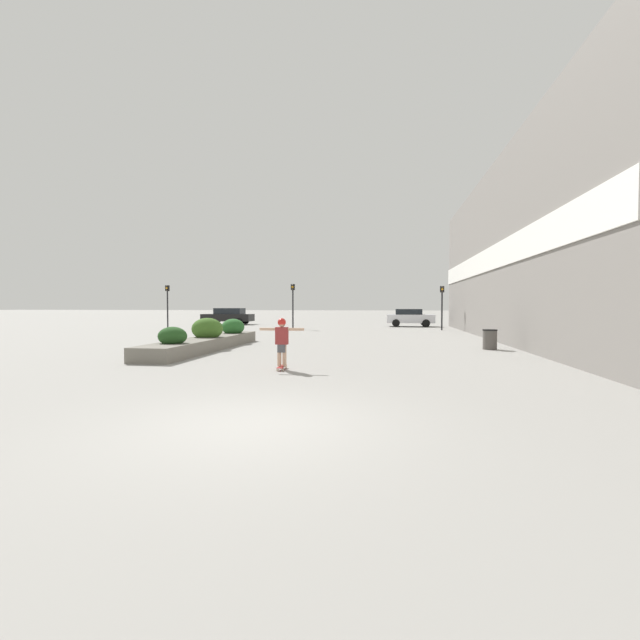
{
  "coord_description": "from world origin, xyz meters",
  "views": [
    {
      "loc": [
        1.92,
        -6.08,
        1.78
      ],
      "look_at": [
        -0.66,
        10.51,
        1.21
      ],
      "focal_mm": 24.0,
      "sensor_mm": 36.0,
      "label": 1
    }
  ],
  "objects_px": {
    "car_leftmost": "(552,317)",
    "car_center_left": "(410,317)",
    "skateboarder": "(282,337)",
    "trash_bin": "(490,339)",
    "traffic_light_right": "(442,300)",
    "traffic_light_left": "(293,298)",
    "car_center_right": "(228,316)",
    "skateboard": "(282,367)",
    "traffic_light_far_left": "(167,299)"
  },
  "relations": [
    {
      "from": "car_leftmost",
      "to": "car_center_left",
      "type": "height_order",
      "value": "car_leftmost"
    },
    {
      "from": "skateboarder",
      "to": "trash_bin",
      "type": "xyz_separation_m",
      "value": [
        7.0,
        6.62,
        -0.49
      ]
    },
    {
      "from": "trash_bin",
      "to": "traffic_light_right",
      "type": "bearing_deg",
      "value": 90.83
    },
    {
      "from": "skateboarder",
      "to": "trash_bin",
      "type": "height_order",
      "value": "skateboarder"
    },
    {
      "from": "car_center_left",
      "to": "traffic_light_left",
      "type": "bearing_deg",
      "value": -60.61
    },
    {
      "from": "car_center_left",
      "to": "trash_bin",
      "type": "bearing_deg",
      "value": 6.61
    },
    {
      "from": "car_center_right",
      "to": "traffic_light_left",
      "type": "distance_m",
      "value": 10.17
    },
    {
      "from": "car_leftmost",
      "to": "car_center_left",
      "type": "bearing_deg",
      "value": -96.5
    },
    {
      "from": "trash_bin",
      "to": "car_leftmost",
      "type": "relative_size",
      "value": 0.19
    },
    {
      "from": "skateboard",
      "to": "skateboarder",
      "type": "distance_m",
      "value": 0.83
    },
    {
      "from": "trash_bin",
      "to": "traffic_light_right",
      "type": "distance_m",
      "value": 13.7
    },
    {
      "from": "skateboarder",
      "to": "trash_bin",
      "type": "bearing_deg",
      "value": 41.9
    },
    {
      "from": "skateboard",
      "to": "car_center_left",
      "type": "xyz_separation_m",
      "value": [
        4.83,
        25.36,
        0.71
      ]
    },
    {
      "from": "skateboard",
      "to": "traffic_light_left",
      "type": "height_order",
      "value": "traffic_light_left"
    },
    {
      "from": "traffic_light_left",
      "to": "traffic_light_right",
      "type": "height_order",
      "value": "traffic_light_left"
    },
    {
      "from": "skateboard",
      "to": "car_leftmost",
      "type": "height_order",
      "value": "car_leftmost"
    },
    {
      "from": "skateboard",
      "to": "traffic_light_far_left",
      "type": "relative_size",
      "value": 0.21
    },
    {
      "from": "car_center_right",
      "to": "traffic_light_right",
      "type": "bearing_deg",
      "value": -109.56
    },
    {
      "from": "car_leftmost",
      "to": "traffic_light_right",
      "type": "distance_m",
      "value": 9.74
    },
    {
      "from": "skateboarder",
      "to": "car_center_left",
      "type": "relative_size",
      "value": 0.34
    },
    {
      "from": "skateboard",
      "to": "car_leftmost",
      "type": "xyz_separation_m",
      "value": [
        15.61,
        24.13,
        0.78
      ]
    },
    {
      "from": "car_leftmost",
      "to": "trash_bin",
      "type": "bearing_deg",
      "value": -26.2
    },
    {
      "from": "car_center_left",
      "to": "traffic_light_left",
      "type": "distance_m",
      "value": 10.45
    },
    {
      "from": "traffic_light_left",
      "to": "traffic_light_far_left",
      "type": "height_order",
      "value": "traffic_light_left"
    },
    {
      "from": "car_center_right",
      "to": "traffic_light_left",
      "type": "relative_size",
      "value": 1.37
    },
    {
      "from": "car_center_right",
      "to": "traffic_light_right",
      "type": "xyz_separation_m",
      "value": [
        18.63,
        -6.62,
        1.38
      ]
    },
    {
      "from": "skateboard",
      "to": "traffic_light_right",
      "type": "relative_size",
      "value": 0.22
    },
    {
      "from": "car_center_right",
      "to": "traffic_light_far_left",
      "type": "height_order",
      "value": "traffic_light_far_left"
    },
    {
      "from": "traffic_light_far_left",
      "to": "car_center_left",
      "type": "bearing_deg",
      "value": 15.28
    },
    {
      "from": "car_center_right",
      "to": "car_center_left",
      "type": "bearing_deg",
      "value": -95.0
    },
    {
      "from": "traffic_light_left",
      "to": "traffic_light_right",
      "type": "bearing_deg",
      "value": -0.46
    },
    {
      "from": "car_leftmost",
      "to": "traffic_light_left",
      "type": "xyz_separation_m",
      "value": [
        -19.79,
        -3.84,
        1.48
      ]
    },
    {
      "from": "skateboard",
      "to": "skateboarder",
      "type": "bearing_deg",
      "value": -91.53
    },
    {
      "from": "car_center_right",
      "to": "traffic_light_far_left",
      "type": "relative_size",
      "value": 1.38
    },
    {
      "from": "trash_bin",
      "to": "traffic_light_far_left",
      "type": "bearing_deg",
      "value": 147.62
    },
    {
      "from": "car_center_left",
      "to": "traffic_light_far_left",
      "type": "distance_m",
      "value": 19.9
    },
    {
      "from": "skateboard",
      "to": "traffic_light_right",
      "type": "distance_m",
      "value": 21.42
    },
    {
      "from": "trash_bin",
      "to": "car_center_right",
      "type": "height_order",
      "value": "car_center_right"
    },
    {
      "from": "traffic_light_right",
      "to": "traffic_light_far_left",
      "type": "bearing_deg",
      "value": -179.82
    },
    {
      "from": "car_center_left",
      "to": "car_center_right",
      "type": "distance_m",
      "value": 16.72
    },
    {
      "from": "skateboard",
      "to": "car_leftmost",
      "type": "relative_size",
      "value": 0.17
    },
    {
      "from": "skateboard",
      "to": "traffic_light_left",
      "type": "xyz_separation_m",
      "value": [
        -4.18,
        20.29,
        2.26
      ]
    },
    {
      "from": "car_center_left",
      "to": "traffic_light_right",
      "type": "bearing_deg",
      "value": 20.92
    },
    {
      "from": "car_leftmost",
      "to": "car_center_right",
      "type": "xyz_separation_m",
      "value": [
        -27.44,
        2.69,
        -0.05
      ]
    },
    {
      "from": "skateboarder",
      "to": "traffic_light_far_left",
      "type": "xyz_separation_m",
      "value": [
        -14.32,
        20.14,
        1.4
      ]
    },
    {
      "from": "traffic_light_left",
      "to": "car_leftmost",
      "type": "bearing_deg",
      "value": 10.99
    },
    {
      "from": "skateboarder",
      "to": "car_center_left",
      "type": "height_order",
      "value": "car_center_left"
    },
    {
      "from": "skateboard",
      "to": "traffic_light_far_left",
      "type": "height_order",
      "value": "traffic_light_far_left"
    },
    {
      "from": "traffic_light_left",
      "to": "traffic_light_far_left",
      "type": "distance_m",
      "value": 10.14
    },
    {
      "from": "skateboarder",
      "to": "trash_bin",
      "type": "distance_m",
      "value": 9.65
    }
  ]
}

